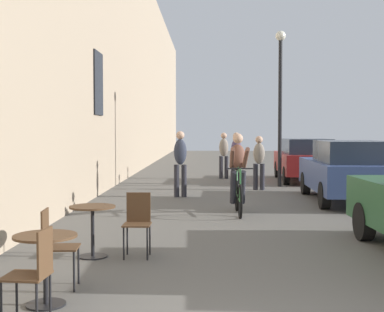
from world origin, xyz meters
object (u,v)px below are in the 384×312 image
Objects in this scene: cafe_chair_mid_toward_street at (138,220)px; parked_car_second at (348,170)px; cafe_chair_near_toward_street at (55,242)px; cafe_chair_near_toward_wall at (34,270)px; cafe_table_near at (45,254)px; cafe_table_mid at (93,220)px; cyclist_on_bicycle at (238,175)px; pedestrian_far at (236,155)px; pedestrian_mid at (259,160)px; pedestrian_furthest at (224,153)px; pedestrian_near at (180,160)px; street_lamp at (280,88)px; parked_car_third at (305,159)px.

cafe_chair_mid_toward_street is 7.42m from parked_car_second.
cafe_chair_near_toward_wall is at bearing -82.70° from cafe_chair_near_toward_street.
cafe_table_near is 1.00× the size of cafe_table_mid.
pedestrian_far is at bearing 87.21° from cyclist_on_bicycle.
pedestrian_furthest reaches higher than pedestrian_mid.
pedestrian_near reaches higher than cafe_table_near.
cafe_chair_near_toward_street reaches higher than cafe_table_mid.
street_lamp is at bearing 42.83° from pedestrian_near.
pedestrian_mid is (3.11, 11.31, 0.39)m from cafe_chair_near_toward_wall.
street_lamp reaches higher than cafe_chair_mid_toward_street.
pedestrian_far is (-0.58, 1.77, 0.06)m from pedestrian_mid.
cafe_table_mid is (0.03, 2.08, 0.00)m from cafe_table_near.
cafe_chair_mid_toward_street is 12.44m from pedestrian_furthest.
pedestrian_far is 0.40× the size of parked_car_third.
street_lamp is at bearing 107.98° from parked_car_second.
pedestrian_furthest is (-0.93, 3.76, 0.05)m from pedestrian_mid.
pedestrian_furthest reaches higher than cafe_chair_mid_toward_street.
parked_car_second is 5.47m from parked_car_third.
cafe_table_near is 0.15× the size of street_lamp.
cafe_chair_mid_toward_street is at bearing 64.93° from cafe_chair_near_toward_street.
pedestrian_near is at bearing -137.17° from street_lamp.
pedestrian_furthest reaches higher than cafe_table_mid.
parked_car_second is at bearing 52.89° from cafe_chair_mid_toward_street.
cafe_table_near is 2.08m from cafe_table_mid.
cafe_chair_near_toward_wall is 2.67m from cafe_table_mid.
parked_car_second is (4.21, -0.87, -0.20)m from pedestrian_near.
cafe_table_near is 12.66m from street_lamp.
cafe_table_mid is 9.21m from pedestrian_mid.
parked_car_second is (2.83, 1.91, -0.02)m from cyclist_on_bicycle.
cafe_chair_near_toward_wall reaches higher than cafe_table_mid.
pedestrian_far reaches higher than cafe_table_near.
cafe_chair_near_toward_street is 9.12m from parked_car_second.
cafe_chair_mid_toward_street is (0.58, 2.75, 0.00)m from cafe_chair_near_toward_wall.
cafe_chair_mid_toward_street reaches higher than cafe_table_near.
cyclist_on_bicycle is (2.30, 6.17, 0.29)m from cafe_table_near.
cafe_chair_near_toward_wall is at bearing -95.08° from pedestrian_near.
pedestrian_near is (0.89, 6.87, 0.47)m from cafe_table_mid.
cafe_table_mid is at bearing -103.88° from pedestrian_far.
cafe_chair_near_toward_street is 1.00× the size of cafe_chair_near_toward_wall.
pedestrian_near is 0.40× the size of parked_car_second.
cafe_chair_near_toward_wall is at bearing -109.44° from parked_car_third.
cafe_table_near is 9.57m from parked_car_second.
parked_car_third reaches higher than cafe_table_mid.
cafe_chair_near_toward_wall is at bearing -98.23° from pedestrian_furthest.
cyclist_on_bicycle reaches higher than cafe_table_near.
pedestrian_far reaches higher than pedestrian_furthest.
cafe_chair_near_toward_wall is at bearing -82.68° from cafe_table_near.
street_lamp is (3.91, 9.66, 2.59)m from cafe_table_mid.
street_lamp reaches higher than cyclist_on_bicycle.
parked_car_second is (4.48, 5.92, 0.27)m from cafe_chair_mid_toward_street.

